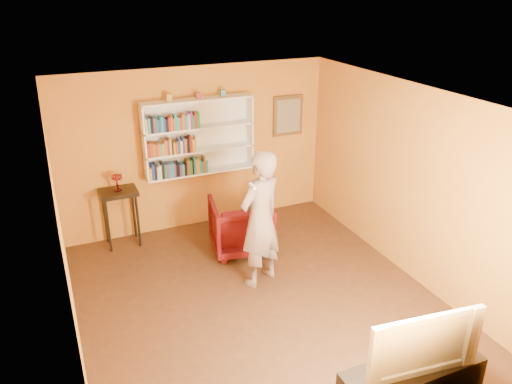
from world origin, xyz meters
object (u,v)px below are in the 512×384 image
(bookshelf, at_px, (198,136))
(ruby_lustre, at_px, (117,179))
(television, at_px, (418,338))
(armchair, at_px, (241,225))
(person, at_px, (260,219))
(console_table, at_px, (119,200))

(bookshelf, distance_m, ruby_lustre, 1.45)
(bookshelf, xyz_separation_m, television, (0.66, -4.66, -0.74))
(bookshelf, relative_size, ruby_lustre, 6.60)
(bookshelf, bearing_deg, armchair, -74.08)
(person, bearing_deg, television, 75.79)
(ruby_lustre, height_order, television, ruby_lustre)
(armchair, bearing_deg, television, 105.87)
(television, bearing_deg, ruby_lustre, 120.50)
(bookshelf, distance_m, television, 4.76)
(console_table, distance_m, person, 2.44)
(bookshelf, bearing_deg, television, -81.99)
(console_table, height_order, armchair, console_table)
(bookshelf, height_order, ruby_lustre, bookshelf)
(ruby_lustre, height_order, person, person)
(ruby_lustre, relative_size, armchair, 0.30)
(bookshelf, distance_m, console_table, 1.60)
(console_table, distance_m, armchair, 1.94)
(ruby_lustre, xyz_separation_m, television, (2.02, -4.50, -0.28))
(bookshelf, relative_size, person, 0.93)
(person, xyz_separation_m, television, (0.44, -2.65, -0.12))
(bookshelf, height_order, television, bookshelf)
(bookshelf, bearing_deg, ruby_lustre, -173.32)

